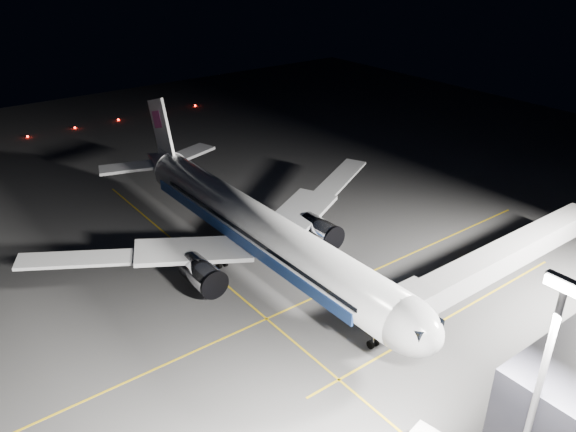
# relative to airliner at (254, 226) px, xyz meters

# --- Properties ---
(ground) EXTENTS (200.00, 200.00, 0.00)m
(ground) POSITION_rel_airliner_xyz_m (1.08, 0.00, -5.16)
(ground) COLOR #4C4C4F
(ground) RESTS_ON ground
(guide_line_main) EXTENTS (0.25, 80.00, 0.01)m
(guide_line_main) POSITION_rel_airliner_xyz_m (11.08, 0.00, -5.16)
(guide_line_main) COLOR gold
(guide_line_main) RESTS_ON ground
(guide_line_cross) EXTENTS (70.00, 0.25, 0.01)m
(guide_line_cross) POSITION_rel_airliner_xyz_m (1.08, -6.00, -5.16)
(guide_line_cross) COLOR gold
(guide_line_cross) RESTS_ON ground
(guide_line_side) EXTENTS (0.25, 40.00, 0.01)m
(guide_line_side) POSITION_rel_airliner_xyz_m (23.08, 10.00, -5.16)
(guide_line_side) COLOR gold
(guide_line_side) RESTS_ON ground
(airliner) EXTENTS (61.48, 54.22, 16.64)m
(airliner) POSITION_rel_airliner_xyz_m (0.00, 0.00, 0.00)
(airliner) COLOR silver
(airliner) RESTS_ON ground
(jet_bridge) EXTENTS (3.60, 34.40, 6.30)m
(jet_bridge) POSITION_rel_airliner_xyz_m (23.08, 18.06, -0.58)
(jet_bridge) COLOR #B2B2B7
(jet_bridge) RESTS_ON ground
(floodlight_mast_south) EXTENTS (2.40, 0.67, 20.70)m
(floodlight_mast_south) POSITION_rel_airliner_xyz_m (41.08, -6.01, 7.21)
(floodlight_mast_south) COLOR #59595E
(floodlight_mast_south) RESTS_ON ground
(taxiway_lights) EXTENTS (0.44, 60.44, 0.44)m
(taxiway_lights) POSITION_rel_airliner_xyz_m (-70.92, 0.00, -4.94)
(taxiway_lights) COLOR #FF140A
(taxiway_lights) RESTS_ON ground
(baggage_tug) EXTENTS (2.84, 2.51, 1.76)m
(baggage_tug) POSITION_rel_airliner_xyz_m (-1.27, 11.46, -4.35)
(baggage_tug) COLOR black
(baggage_tug) RESTS_ON ground
(safety_cone_a) EXTENTS (0.40, 0.40, 0.60)m
(safety_cone_a) POSITION_rel_airliner_xyz_m (-6.92, 7.83, -4.86)
(safety_cone_a) COLOR red
(safety_cone_a) RESTS_ON ground
(safety_cone_b) EXTENTS (0.36, 0.36, 0.55)m
(safety_cone_b) POSITION_rel_airliner_xyz_m (4.38, 4.00, -4.89)
(safety_cone_b) COLOR red
(safety_cone_b) RESTS_ON ground
(safety_cone_c) EXTENTS (0.43, 0.43, 0.64)m
(safety_cone_c) POSITION_rel_airliner_xyz_m (-5.79, 14.00, -4.84)
(safety_cone_c) COLOR red
(safety_cone_c) RESTS_ON ground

